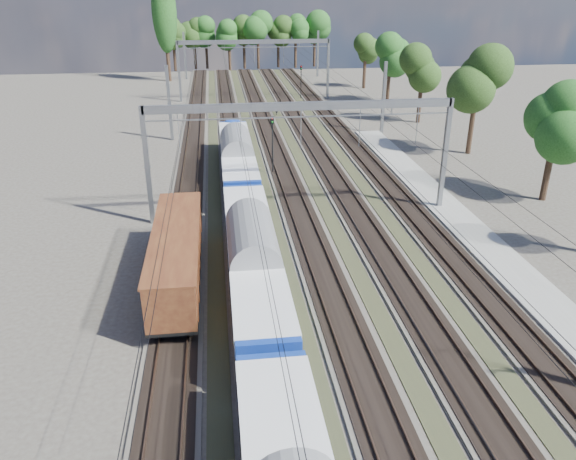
{
  "coord_description": "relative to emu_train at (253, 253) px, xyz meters",
  "views": [
    {
      "loc": [
        -6.22,
        -10.87,
        17.11
      ],
      "look_at": [
        -2.13,
        21.03,
        2.8
      ],
      "focal_mm": 35.0,
      "sensor_mm": 36.0,
      "label": 1
    }
  ],
  "objects": [
    {
      "name": "freight_boxcar",
      "position": [
        -4.5,
        1.35,
        -0.46
      ],
      "size": [
        2.78,
        13.4,
        3.46
      ],
      "color": "black",
      "rests_on": "ground"
    },
    {
      "name": "tree_belt",
      "position": [
        10.89,
        77.13,
        5.31
      ],
      "size": [
        40.13,
        102.01,
        11.72
      ],
      "color": "black",
      "rests_on": "ground"
    },
    {
      "name": "signal_far",
      "position": [
        11.76,
        59.62,
        0.64
      ],
      "size": [
        0.34,
        0.31,
        5.06
      ],
      "rotation": [
        0.0,
        0.0,
        -0.2
      ],
      "color": "black",
      "rests_on": "ground"
    },
    {
      "name": "catenary",
      "position": [
        4.83,
        34.18,
        3.83
      ],
      "size": [
        25.65,
        130.0,
        9.0
      ],
      "color": "gray",
      "rests_on": "ground"
    },
    {
      "name": "signal_near",
      "position": [
        3.43,
        22.32,
        0.96
      ],
      "size": [
        0.38,
        0.35,
        5.58
      ],
      "rotation": [
        0.0,
        0.0,
        -0.23
      ],
      "color": "black",
      "rests_on": "ground"
    },
    {
      "name": "track_bed",
      "position": [
        4.5,
        26.49,
        -2.47
      ],
      "size": [
        21.0,
        130.0,
        0.34
      ],
      "color": "#47423A",
      "rests_on": "ground"
    },
    {
      "name": "poplar",
      "position": [
        -10.0,
        79.49,
        9.32
      ],
      "size": [
        4.4,
        4.4,
        19.04
      ],
      "color": "black",
      "rests_on": "ground"
    },
    {
      "name": "worker",
      "position": [
        6.66,
        48.01,
        -1.69
      ],
      "size": [
        0.44,
        0.65,
        1.75
      ],
      "primitive_type": "imported",
      "rotation": [
        0.0,
        0.0,
        1.55
      ],
      "color": "black",
      "rests_on": "ground"
    },
    {
      "name": "platform",
      "position": [
        16.5,
        1.49,
        -2.42
      ],
      "size": [
        3.0,
        70.0,
        0.3
      ],
      "primitive_type": "cube",
      "color": "gray",
      "rests_on": "ground"
    },
    {
      "name": "emu_train",
      "position": [
        0.0,
        0.0,
        0.0
      ],
      "size": [
        2.98,
        63.11,
        4.36
      ],
      "color": "black",
      "rests_on": "ground"
    }
  ]
}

